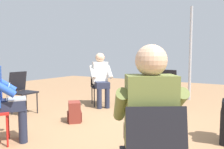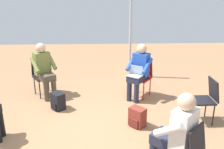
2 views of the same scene
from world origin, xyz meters
name	(u,v)px [view 2 (image 2 of 2)]	position (x,y,z in m)	size (l,w,h in m)	color
ground_plane	(95,128)	(0.00, 0.00, 0.00)	(14.00, 14.00, 0.00)	#99704C
chair_northeast	(42,74)	(1.61, 1.26, 0.50)	(0.58, 0.57, 0.85)	black
chair_south	(206,97)	(0.18, -2.05, 0.50)	(0.41, 0.44, 0.85)	black
chair_southwest	(187,149)	(-1.34, -1.19, 0.50)	(0.58, 0.58, 0.85)	black
chair_southeast	(142,75)	(1.44, -1.06, 0.50)	(0.58, 0.57, 0.85)	red
person_with_laptop	(139,69)	(1.30, -0.96, 0.69)	(0.64, 0.63, 1.24)	#23283D
person_in_white	(176,131)	(-1.22, -1.07, 0.69)	(0.63, 0.63, 1.24)	#23283D
person_in_olive	(44,68)	(1.47, 1.17, 0.69)	(0.63, 0.63, 1.24)	#4C4233
backpack_near_laptop_user	(137,118)	(0.07, -0.77, 0.16)	(0.34, 0.34, 0.36)	maroon
backpack_by_empty_chair	(58,102)	(0.80, 0.78, 0.16)	(0.34, 0.33, 0.36)	black
tent_pole_near	(130,32)	(2.74, -0.91, 1.27)	(0.07, 0.07, 2.55)	#B2B2B7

